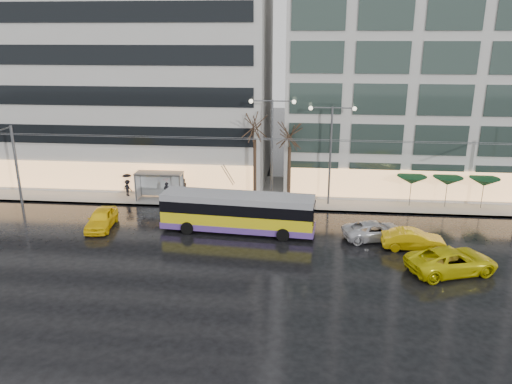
# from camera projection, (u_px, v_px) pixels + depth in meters

# --- Properties ---
(ground) EXTENTS (140.00, 140.00, 0.00)m
(ground) POSITION_uv_depth(u_px,v_px,m) (232.00, 253.00, 34.29)
(ground) COLOR black
(ground) RESTS_ON ground
(sidewalk) EXTENTS (80.00, 10.00, 0.15)m
(sidewalk) POSITION_uv_depth(u_px,v_px,m) (274.00, 192.00, 47.35)
(sidewalk) COLOR gray
(sidewalk) RESTS_ON ground
(kerb) EXTENTS (80.00, 0.10, 0.15)m
(kerb) POSITION_uv_depth(u_px,v_px,m) (270.00, 209.00, 42.66)
(kerb) COLOR slate
(kerb) RESTS_ON ground
(building_left) EXTENTS (34.00, 14.00, 22.00)m
(building_left) POSITION_uv_depth(u_px,v_px,m) (100.00, 67.00, 50.39)
(building_left) COLOR #AFADA8
(building_left) RESTS_ON sidewalk
(building_right) EXTENTS (32.00, 14.00, 25.00)m
(building_right) POSITION_uv_depth(u_px,v_px,m) (460.00, 53.00, 46.68)
(building_right) COLOR #AFADA8
(building_right) RESTS_ON sidewalk
(trolleybus) EXTENTS (11.72, 4.94, 5.36)m
(trolleybus) POSITION_uv_depth(u_px,v_px,m) (238.00, 214.00, 37.65)
(trolleybus) COLOR gold
(trolleybus) RESTS_ON ground
(catenary) EXTENTS (42.24, 5.12, 7.00)m
(catenary) POSITION_uv_depth(u_px,v_px,m) (257.00, 165.00, 40.42)
(catenary) COLOR #595B60
(catenary) RESTS_ON ground
(bus_shelter) EXTENTS (4.20, 1.60, 2.51)m
(bus_shelter) POSITION_uv_depth(u_px,v_px,m) (156.00, 179.00, 44.60)
(bus_shelter) COLOR #595B60
(bus_shelter) RESTS_ON sidewalk
(street_lamp_near) EXTENTS (3.96, 0.36, 9.03)m
(street_lamp_near) POSITION_uv_depth(u_px,v_px,m) (272.00, 137.00, 42.52)
(street_lamp_near) COLOR #595B60
(street_lamp_near) RESTS_ON sidewalk
(street_lamp_far) EXTENTS (3.96, 0.36, 8.53)m
(street_lamp_far) POSITION_uv_depth(u_px,v_px,m) (331.00, 141.00, 42.13)
(street_lamp_far) COLOR #595B60
(street_lamp_far) RESTS_ON sidewalk
(tree_a) EXTENTS (3.20, 3.20, 8.40)m
(tree_a) POSITION_uv_depth(u_px,v_px,m) (255.00, 124.00, 42.51)
(tree_a) COLOR black
(tree_a) RESTS_ON sidewalk
(tree_b) EXTENTS (3.20, 3.20, 7.70)m
(tree_b) POSITION_uv_depth(u_px,v_px,m) (290.00, 132.00, 42.63)
(tree_b) COLOR black
(tree_b) RESTS_ON sidewalk
(parasol_a) EXTENTS (2.50, 2.50, 2.65)m
(parasol_a) POSITION_uv_depth(u_px,v_px,m) (412.00, 180.00, 42.67)
(parasol_a) COLOR #595B60
(parasol_a) RESTS_ON sidewalk
(parasol_b) EXTENTS (2.50, 2.50, 2.65)m
(parasol_b) POSITION_uv_depth(u_px,v_px,m) (448.00, 181.00, 42.39)
(parasol_b) COLOR #595B60
(parasol_b) RESTS_ON sidewalk
(parasol_c) EXTENTS (2.50, 2.50, 2.65)m
(parasol_c) POSITION_uv_depth(u_px,v_px,m) (484.00, 182.00, 42.11)
(parasol_c) COLOR #595B60
(parasol_c) RESTS_ON sidewalk
(taxi_a) EXTENTS (2.24, 4.59, 1.51)m
(taxi_a) POSITION_uv_depth(u_px,v_px,m) (102.00, 219.00, 38.57)
(taxi_a) COLOR yellow
(taxi_a) RESTS_ON ground
(taxi_b) EXTENTS (4.33, 1.58, 1.42)m
(taxi_b) POSITION_uv_depth(u_px,v_px,m) (413.00, 240.00, 34.78)
(taxi_b) COLOR gold
(taxi_b) RESTS_ON ground
(taxi_c) EXTENTS (6.30, 4.38, 1.60)m
(taxi_c) POSITION_uv_depth(u_px,v_px,m) (452.00, 261.00, 31.36)
(taxi_c) COLOR #D0C20A
(taxi_c) RESTS_ON ground
(sedan_silver) EXTENTS (5.14, 3.26, 1.32)m
(sedan_silver) POSITION_uv_depth(u_px,v_px,m) (375.00, 231.00, 36.49)
(sedan_silver) COLOR #BDBCC1
(sedan_silver) RESTS_ON ground
(pedestrian_a) EXTENTS (1.21, 1.23, 2.19)m
(pedestrian_a) POSITION_uv_depth(u_px,v_px,m) (167.00, 187.00, 43.85)
(pedestrian_a) COLOR black
(pedestrian_a) RESTS_ON sidewalk
(pedestrian_b) EXTENTS (1.00, 0.97, 1.62)m
(pedestrian_b) POSITION_uv_depth(u_px,v_px,m) (183.00, 187.00, 45.74)
(pedestrian_b) COLOR black
(pedestrian_b) RESTS_ON sidewalk
(pedestrian_c) EXTENTS (1.13, 1.12, 2.11)m
(pedestrian_c) POSITION_uv_depth(u_px,v_px,m) (127.00, 184.00, 45.61)
(pedestrian_c) COLOR black
(pedestrian_c) RESTS_ON sidewalk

